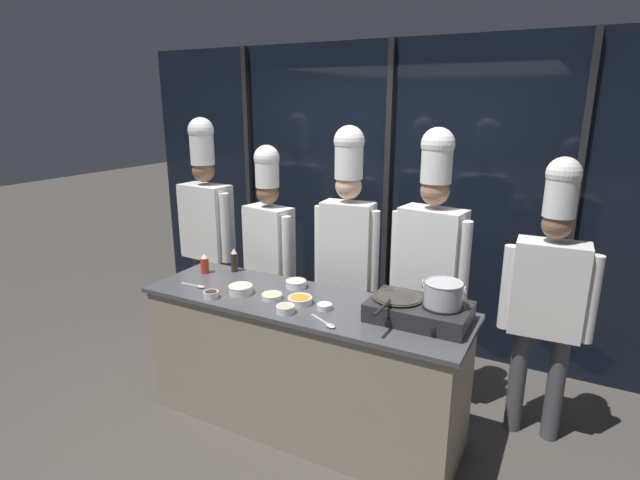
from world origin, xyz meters
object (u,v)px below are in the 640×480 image
Objects in this scene: prep_bowl_garlic at (324,306)px; serving_spoon_slotted at (197,286)px; portable_stove at (419,311)px; squeeze_bottle_soy at (234,260)px; prep_bowl_carrots at (300,300)px; serving_spoon_solid at (327,324)px; chef_pastry at (431,253)px; prep_bowl_chicken at (296,283)px; chef_head at (206,219)px; prep_bowl_soy_glaze at (211,294)px; prep_bowl_ginger at (272,296)px; squeeze_bottle_chili at (205,264)px; chef_sous at (269,241)px; frying_pan at (398,294)px; prep_bowl_shrimp at (285,309)px; chef_apprentice at (549,287)px; stock_pot at (443,293)px; chef_line at (348,237)px; prep_bowl_noodles at (241,289)px.

prep_bowl_garlic reaches higher than serving_spoon_slotted.
portable_stove is 1.53m from squeeze_bottle_soy.
prep_bowl_carrots is 0.74× the size of serving_spoon_solid.
prep_bowl_carrots is at bearing 56.03° from chef_pastry.
prep_bowl_chicken is 0.07× the size of chef_head.
prep_bowl_ginger is at bearing 26.01° from prep_bowl_soy_glaze.
squeeze_bottle_chili reaches higher than prep_bowl_soy_glaze.
chef_sous reaches higher than serving_spoon_slotted.
chef_pastry reaches higher than squeeze_bottle_chili.
chef_head is (-1.25, 0.54, 0.21)m from prep_bowl_chicken.
frying_pan reaches higher than prep_bowl_shrimp.
serving_spoon_slotted is (-0.62, -0.32, -0.02)m from prep_bowl_chicken.
chef_apprentice is (2.17, 0.39, 0.05)m from squeeze_bottle_soy.
stock_pot is at bearing 0.08° from portable_stove.
prep_bowl_shrimp is 0.90m from chef_line.
squeeze_bottle_chili is 0.08× the size of chef_sous.
chef_pastry is (0.85, 0.73, 0.22)m from prep_bowl_ginger.
prep_bowl_garlic is 0.83× the size of prep_bowl_shrimp.
squeeze_bottle_chili is at bearing 178.33° from stock_pot.
squeeze_bottle_soy is 0.09× the size of chef_line.
portable_stove is 3.66× the size of prep_bowl_carrots.
serving_spoon_slotted is at bearing -175.45° from prep_bowl_garlic.
squeeze_bottle_chili is at bearing 165.52° from prep_bowl_ginger.
serving_spoon_solid is at bearing -0.19° from prep_bowl_soy_glaze.
chef_apprentice is at bearing 29.78° from prep_bowl_garlic.
squeeze_bottle_soy is 0.82m from chef_head.
prep_bowl_noodles is at bearing 7.51° from serving_spoon_slotted.
frying_pan is at bearing 24.25° from prep_bowl_shrimp.
serving_spoon_solid is at bearing -58.52° from prep_bowl_garlic.
chef_pastry reaches higher than frying_pan.
stock_pot is at bearing 17.70° from prep_bowl_shrimp.
chef_head is 2.84m from chef_apprentice.
portable_stove is at bearing 20.62° from prep_bowl_shrimp.
squeeze_bottle_soy is 0.40m from serving_spoon_slotted.
chef_apprentice is at bearing 36.32° from frying_pan.
prep_bowl_shrimp is 1.71m from chef_head.
prep_bowl_soy_glaze is (0.19, -0.51, -0.06)m from squeeze_bottle_soy.
chef_line reaches higher than prep_bowl_garlic.
portable_stove reaches higher than prep_bowl_garlic.
chef_sous reaches higher than squeeze_bottle_soy.
squeeze_bottle_chili reaches higher than prep_bowl_garlic.
prep_bowl_garlic is 0.05× the size of chef_pastry.
serving_spoon_solid is (0.74, -0.16, -0.03)m from prep_bowl_noodles.
squeeze_bottle_soy is at bearing 85.82° from serving_spoon_slotted.
squeeze_bottle_soy is at bearing 147.69° from prep_bowl_shrimp.
squeeze_bottle_chili is (-1.82, 0.05, -0.13)m from stock_pot.
prep_bowl_shrimp is 0.31m from serving_spoon_solid.
prep_bowl_noodles is at bearing 163.50° from prep_bowl_shrimp.
chef_sous is at bearing 124.78° from prep_bowl_ginger.
frying_pan reaches higher than prep_bowl_garlic.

